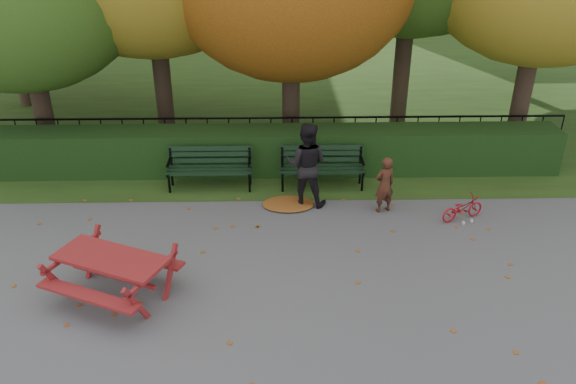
{
  "coord_description": "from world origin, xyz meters",
  "views": [
    {
      "loc": [
        0.14,
        -7.27,
        5.46
      ],
      "look_at": [
        0.32,
        1.45,
        1.0
      ],
      "focal_mm": 35.0,
      "sensor_mm": 36.0,
      "label": 1
    }
  ],
  "objects_px": {
    "bench_left": "(210,165)",
    "bench_right": "(322,164)",
    "child": "(384,185)",
    "adult": "(306,164)",
    "bicycle": "(463,208)",
    "picnic_table": "(112,266)"
  },
  "relations": [
    {
      "from": "bench_right",
      "to": "bicycle",
      "type": "height_order",
      "value": "bench_right"
    },
    {
      "from": "bench_right",
      "to": "child",
      "type": "bearing_deg",
      "value": -45.57
    },
    {
      "from": "child",
      "to": "bench_left",
      "type": "bearing_deg",
      "value": -38.99
    },
    {
      "from": "bench_right",
      "to": "child",
      "type": "distance_m",
      "value": 1.63
    },
    {
      "from": "bench_left",
      "to": "bench_right",
      "type": "distance_m",
      "value": 2.4
    },
    {
      "from": "bench_right",
      "to": "adult",
      "type": "relative_size",
      "value": 1.04
    },
    {
      "from": "bench_left",
      "to": "bench_right",
      "type": "bearing_deg",
      "value": 0.0
    },
    {
      "from": "bench_left",
      "to": "bench_right",
      "type": "relative_size",
      "value": 1.0
    },
    {
      "from": "bench_left",
      "to": "bench_right",
      "type": "xyz_separation_m",
      "value": [
        2.4,
        0.0,
        0.0
      ]
    },
    {
      "from": "bench_left",
      "to": "child",
      "type": "distance_m",
      "value": 3.73
    },
    {
      "from": "picnic_table",
      "to": "bench_left",
      "type": "bearing_deg",
      "value": 98.05
    },
    {
      "from": "adult",
      "to": "bicycle",
      "type": "bearing_deg",
      "value": 179.37
    },
    {
      "from": "child",
      "to": "bicycle",
      "type": "bearing_deg",
      "value": 145.13
    },
    {
      "from": "bench_left",
      "to": "bicycle",
      "type": "relative_size",
      "value": 1.94
    },
    {
      "from": "child",
      "to": "adult",
      "type": "relative_size",
      "value": 0.67
    },
    {
      "from": "bicycle",
      "to": "adult",
      "type": "bearing_deg",
      "value": 53.71
    },
    {
      "from": "bench_left",
      "to": "bicycle",
      "type": "xyz_separation_m",
      "value": [
        5.02,
        -1.54,
        -0.28
      ]
    },
    {
      "from": "bench_left",
      "to": "picnic_table",
      "type": "distance_m",
      "value": 3.99
    },
    {
      "from": "bench_left",
      "to": "adult",
      "type": "xyz_separation_m",
      "value": [
        2.02,
        -0.8,
        0.35
      ]
    },
    {
      "from": "child",
      "to": "bicycle",
      "type": "height_order",
      "value": "child"
    },
    {
      "from": "child",
      "to": "bench_right",
      "type": "bearing_deg",
      "value": -66.36
    },
    {
      "from": "adult",
      "to": "bench_left",
      "type": "bearing_deg",
      "value": -8.5
    }
  ]
}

